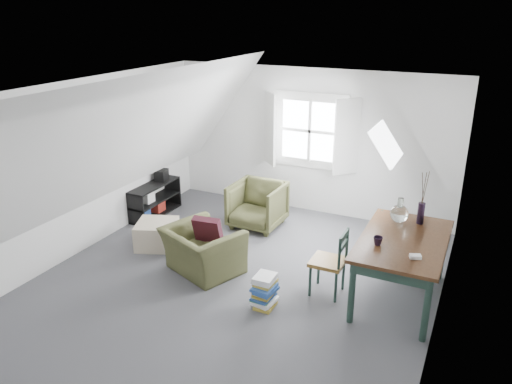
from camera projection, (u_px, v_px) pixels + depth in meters
The scene contains 24 objects.
floor at pixel (237, 280), 6.66m from camera, with size 5.50×5.50×0.00m, color #48494E.
ceiling at pixel (234, 92), 5.79m from camera, with size 5.50×5.50×0.00m, color white.
wall_back at pixel (310, 142), 8.55m from camera, with size 5.00×5.00×0.00m, color white.
wall_front at pixel (73, 304), 3.90m from camera, with size 5.00×5.00×0.00m, color white.
wall_left at pixel (83, 167), 7.23m from camera, with size 5.50×5.50×0.00m, color white.
wall_right at pixel (447, 229), 5.22m from camera, with size 5.50×5.50×0.00m, color white.
slope_left at pixel (133, 138), 6.67m from camera, with size 5.50×5.50×0.00m, color white.
slope_right at pixel (361, 169), 5.42m from camera, with size 5.50×5.50×0.00m, color white.
dormer_window at pixel (309, 132), 8.42m from camera, with size 1.71×0.35×1.30m.
skylight at pixel (386, 144), 6.53m from camera, with size 0.55×0.75×0.04m, color white.
armchair_near at pixel (204, 271), 6.90m from camera, with size 0.97×0.85×0.63m, color #3F4123.
armchair_far at pixel (257, 226), 8.31m from camera, with size 0.80×0.83×0.75m, color #3F4123.
throw_pillow at pixel (208, 230), 6.84m from camera, with size 0.38×0.11×0.38m, color #3D101C.
ottoman at pixel (157, 234), 7.56m from camera, with size 0.58×0.58×0.39m, color #B8A990.
dining_table at pixel (403, 247), 6.00m from camera, with size 0.99×1.65×0.83m.
demijohn at pixel (399, 213), 6.36m from camera, with size 0.23×0.23×0.33m.
vase_twigs at pixel (421, 212), 6.33m from camera, with size 0.09×0.10×0.70m.
cup at pixel (377, 245), 5.81m from camera, with size 0.11×0.11×0.10m, color black.
paper_box at pixel (415, 257), 5.49m from camera, with size 0.12×0.08×0.04m, color white.
dining_chair_far at pixel (393, 235), 6.99m from camera, with size 0.39×0.39×0.83m.
dining_chair_near at pixel (331, 261), 6.21m from camera, with size 0.41×0.41×0.88m.
media_shelf at pixel (153, 201), 8.66m from camera, with size 0.36×1.09×0.56m.
electronics_box at pixel (162, 175), 8.77m from camera, with size 0.18×0.25×0.20m, color black.
magazine_stack at pixel (265, 291), 6.02m from camera, with size 0.30×0.36×0.41m.
Camera 1 is at (2.74, -5.16, 3.43)m, focal length 35.00 mm.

